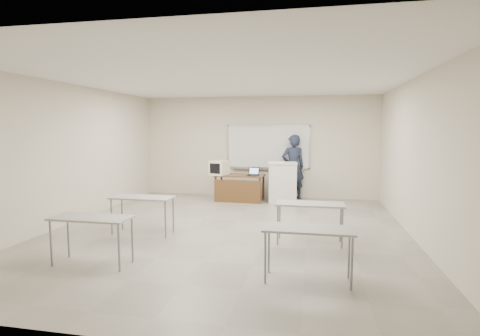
% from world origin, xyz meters
% --- Properties ---
extents(floor, '(7.00, 8.00, 0.01)m').
position_xyz_m(floor, '(0.00, 0.00, -0.01)').
color(floor, gray).
rests_on(floor, ground).
extents(whiteboard, '(2.48, 0.10, 1.31)m').
position_xyz_m(whiteboard, '(0.30, 3.97, 1.48)').
color(whiteboard, white).
rests_on(whiteboard, floor).
extents(student_desks, '(4.40, 2.20, 0.73)m').
position_xyz_m(student_desks, '(-0.00, -1.35, 0.67)').
color(student_desks, gray).
rests_on(student_desks, floor).
extents(instructor_desk, '(1.38, 0.69, 0.75)m').
position_xyz_m(instructor_desk, '(-0.40, 3.05, 0.53)').
color(instructor_desk, brown).
rests_on(instructor_desk, floor).
extents(podium, '(0.79, 0.58, 1.12)m').
position_xyz_m(podium, '(0.80, 3.20, 0.56)').
color(podium, beige).
rests_on(podium, floor).
extents(crt_monitor, '(0.44, 0.49, 0.41)m').
position_xyz_m(crt_monitor, '(-0.95, 3.04, 0.95)').
color(crt_monitor, '#EFE7C1').
rests_on(crt_monitor, instructor_desk).
extents(laptop, '(0.30, 0.28, 0.22)m').
position_xyz_m(laptop, '(0.00, 3.03, 0.80)').
color(laptop, black).
rests_on(laptop, instructor_desk).
extents(mouse, '(0.11, 0.09, 0.04)m').
position_xyz_m(mouse, '(0.15, 3.21, 0.77)').
color(mouse, '#AAAEB3').
rests_on(mouse, instructor_desk).
extents(keyboard, '(0.47, 0.16, 0.03)m').
position_xyz_m(keyboard, '(0.65, 3.08, 1.13)').
color(keyboard, '#EFE7C1').
rests_on(keyboard, podium).
extents(presenter, '(0.80, 0.66, 1.88)m').
position_xyz_m(presenter, '(1.06, 3.75, 0.94)').
color(presenter, black).
rests_on(presenter, floor).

